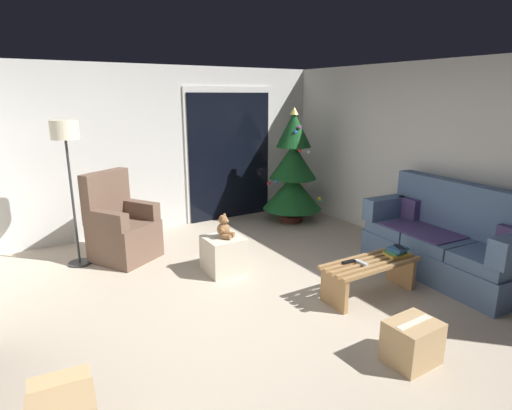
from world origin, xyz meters
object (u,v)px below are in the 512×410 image
(couch, at_px, (446,242))
(remote_black, at_px, (349,262))
(floor_lamp, at_px, (66,144))
(book_stack, at_px, (397,252))
(armchair, at_px, (121,229))
(coffee_table, at_px, (370,272))
(cell_phone, at_px, (400,247))
(christmas_tree, at_px, (293,172))
(teddy_bear_chestnut, at_px, (224,228))
(cardboard_box_taped_mid_floor, at_px, (412,342))
(remote_silver, at_px, (361,263))
(ottoman, at_px, (224,255))

(couch, height_order, remote_black, couch)
(couch, bearing_deg, floor_lamp, 145.00)
(book_stack, xyz_separation_m, armchair, (-2.32, 2.44, -0.03))
(remote_black, xyz_separation_m, floor_lamp, (-2.26, 2.41, 1.11))
(coffee_table, distance_m, floor_lamp, 3.74)
(cell_phone, distance_m, floor_lamp, 3.96)
(cell_phone, bearing_deg, armchair, 157.82)
(christmas_tree, relative_size, armchair, 1.67)
(remote_black, distance_m, teddy_bear_chestnut, 1.49)
(teddy_bear_chestnut, height_order, cardboard_box_taped_mid_floor, teddy_bear_chestnut)
(remote_silver, distance_m, cell_phone, 0.52)
(remote_silver, relative_size, floor_lamp, 0.09)
(remote_black, relative_size, book_stack, 0.56)
(coffee_table, xyz_separation_m, cell_phone, (0.38, -0.04, 0.23))
(cell_phone, distance_m, christmas_tree, 2.72)
(couch, xyz_separation_m, remote_silver, (-1.31, 0.07, -0.00))
(floor_lamp, distance_m, ottoman, 2.26)
(couch, relative_size, teddy_bear_chestnut, 6.98)
(couch, distance_m, cardboard_box_taped_mid_floor, 1.99)
(christmas_tree, height_order, teddy_bear_chestnut, christmas_tree)
(couch, height_order, armchair, armchair)
(ottoman, bearing_deg, remote_silver, -56.01)
(remote_black, distance_m, christmas_tree, 2.79)
(remote_silver, distance_m, book_stack, 0.49)
(remote_black, relative_size, cell_phone, 1.08)
(ottoman, bearing_deg, remote_black, -57.38)
(cardboard_box_taped_mid_floor, bearing_deg, cell_phone, 45.29)
(cardboard_box_taped_mid_floor, bearing_deg, armchair, 112.31)
(armchair, xyz_separation_m, floor_lamp, (-0.52, 0.09, 1.10))
(ottoman, distance_m, teddy_bear_chestnut, 0.34)
(remote_black, relative_size, ottoman, 0.35)
(couch, height_order, christmas_tree, christmas_tree)
(armchair, bearing_deg, coffee_table, -50.85)
(remote_black, distance_m, floor_lamp, 3.48)
(book_stack, height_order, ottoman, book_stack)
(armchair, height_order, teddy_bear_chestnut, armchair)
(armchair, bearing_deg, cell_phone, -46.33)
(armchair, bearing_deg, book_stack, -46.49)
(ottoman, bearing_deg, floor_lamp, 141.52)
(cell_phone, bearing_deg, couch, 22.72)
(couch, relative_size, armchair, 1.76)
(remote_black, xyz_separation_m, teddy_bear_chestnut, (-0.80, 1.25, 0.16))
(coffee_table, bearing_deg, couch, -3.08)
(armchair, bearing_deg, cardboard_box_taped_mid_floor, -67.69)
(couch, bearing_deg, armchair, 141.74)
(coffee_table, distance_m, cardboard_box_taped_mid_floor, 1.15)
(teddy_bear_chestnut, bearing_deg, cell_phone, -44.45)
(remote_silver, distance_m, remote_black, 0.13)
(book_stack, relative_size, cardboard_box_taped_mid_floor, 0.68)
(coffee_table, relative_size, cardboard_box_taped_mid_floor, 2.70)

